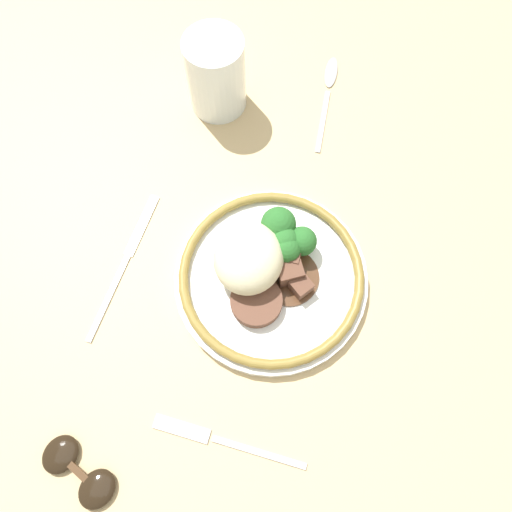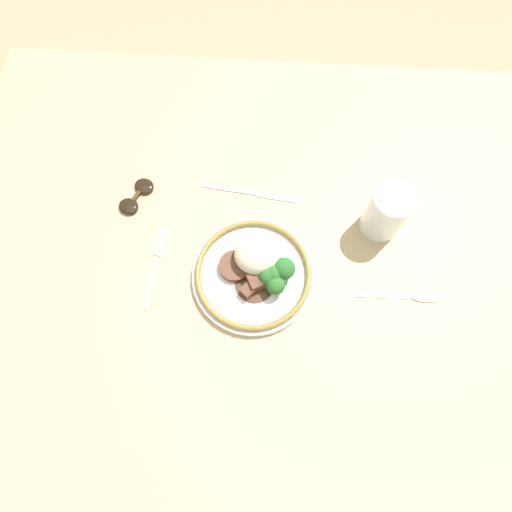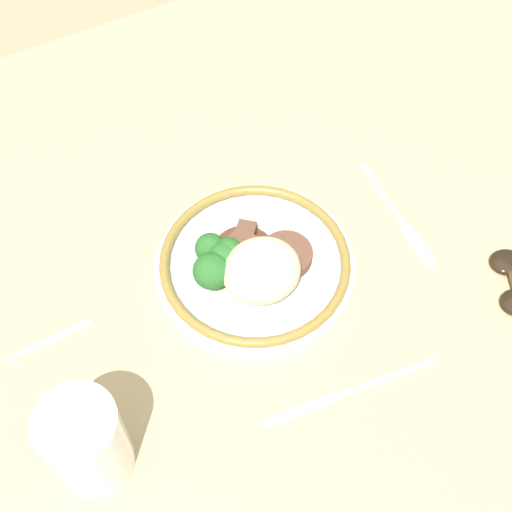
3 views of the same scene
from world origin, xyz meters
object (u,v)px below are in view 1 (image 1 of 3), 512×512
spoon (329,84)px  sunglasses (79,472)px  plate (268,270)px  juice_glass (216,77)px  knife (126,259)px  fork (214,439)px

spoon → sunglasses: (-0.57, 0.18, 0.00)m
plate → spoon: 0.31m
plate → spoon: bearing=-5.3°
juice_glass → knife: size_ratio=0.55×
plate → sunglasses: size_ratio=2.32×
sunglasses → plate: bearing=-4.4°
juice_glass → sunglasses: juice_glass is taller
plate → knife: bearing=95.2°
juice_glass → sunglasses: bearing=176.3°
knife → spoon: bearing=-26.0°
juice_glass → sunglasses: size_ratio=1.10×
spoon → knife: bearing=146.0°
fork → knife: (0.18, 0.16, -0.00)m
juice_glass → spoon: 0.17m
plate → spoon: (0.31, -0.03, -0.02)m
juice_glass → fork: 0.46m
juice_glass → fork: size_ratio=0.64×
knife → juice_glass: bearing=-5.7°
fork → plate: bearing=-92.0°
knife → plate: bearing=-78.0°
fork → spoon: 0.51m
fork → sunglasses: sunglasses is taller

